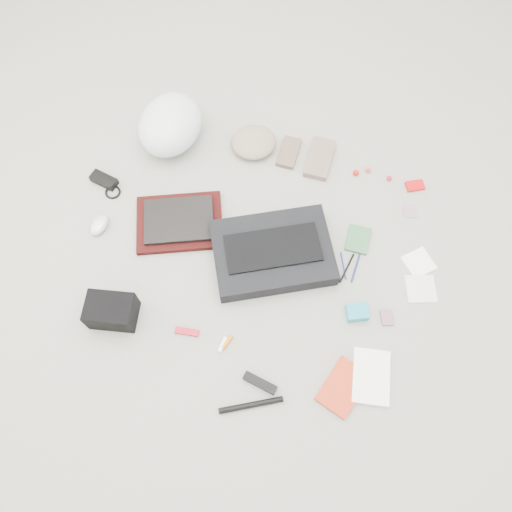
% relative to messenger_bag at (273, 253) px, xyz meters
% --- Properties ---
extents(ground_plane, '(4.00, 4.00, 0.00)m').
position_rel_messenger_bag_xyz_m(ground_plane, '(-0.07, -0.03, -0.04)').
color(ground_plane, gray).
extents(messenger_bag, '(0.60, 0.51, 0.08)m').
position_rel_messenger_bag_xyz_m(messenger_bag, '(0.00, 0.00, 0.00)').
color(messenger_bag, black).
rests_on(messenger_bag, ground_plane).
extents(bag_flap, '(0.44, 0.31, 0.01)m').
position_rel_messenger_bag_xyz_m(bag_flap, '(0.00, -0.00, 0.05)').
color(bag_flap, black).
rests_on(bag_flap, messenger_bag).
extents(laptop_sleeve, '(0.45, 0.38, 0.03)m').
position_rel_messenger_bag_xyz_m(laptop_sleeve, '(-0.44, 0.08, -0.03)').
color(laptop_sleeve, black).
rests_on(laptop_sleeve, ground_plane).
extents(laptop, '(0.36, 0.30, 0.02)m').
position_rel_messenger_bag_xyz_m(laptop, '(-0.44, 0.08, -0.01)').
color(laptop, black).
rests_on(laptop, laptop_sleeve).
extents(bike_helmet, '(0.33, 0.39, 0.21)m').
position_rel_messenger_bag_xyz_m(bike_helmet, '(-0.59, 0.53, 0.07)').
color(bike_helmet, white).
rests_on(bike_helmet, ground_plane).
extents(beanie, '(0.27, 0.27, 0.08)m').
position_rel_messenger_bag_xyz_m(beanie, '(-0.20, 0.56, -0.00)').
color(beanie, gray).
rests_on(beanie, ground_plane).
extents(mitten_left, '(0.10, 0.18, 0.03)m').
position_rel_messenger_bag_xyz_m(mitten_left, '(-0.02, 0.55, -0.03)').
color(mitten_left, brown).
rests_on(mitten_left, ground_plane).
extents(mitten_right, '(0.13, 0.23, 0.03)m').
position_rel_messenger_bag_xyz_m(mitten_right, '(0.13, 0.54, -0.03)').
color(mitten_right, '#7C6358').
rests_on(mitten_right, ground_plane).
extents(power_brick, '(0.14, 0.09, 0.03)m').
position_rel_messenger_bag_xyz_m(power_brick, '(-0.84, 0.22, -0.02)').
color(power_brick, black).
rests_on(power_brick, ground_plane).
extents(cable_coil, '(0.09, 0.09, 0.01)m').
position_rel_messenger_bag_xyz_m(cable_coil, '(-0.78, 0.17, -0.04)').
color(cable_coil, black).
rests_on(cable_coil, ground_plane).
extents(mouse, '(0.09, 0.12, 0.04)m').
position_rel_messenger_bag_xyz_m(mouse, '(-0.78, -0.01, -0.02)').
color(mouse, silver).
rests_on(mouse, ground_plane).
extents(camera_bag, '(0.20, 0.15, 0.12)m').
position_rel_messenger_bag_xyz_m(camera_bag, '(-0.59, -0.39, 0.02)').
color(camera_bag, black).
rests_on(camera_bag, ground_plane).
extents(multitool, '(0.10, 0.03, 0.02)m').
position_rel_messenger_bag_xyz_m(multitool, '(-0.28, -0.40, -0.03)').
color(multitool, '#A4111E').
rests_on(multitool, ground_plane).
extents(toiletry_tube_white, '(0.03, 0.06, 0.02)m').
position_rel_messenger_bag_xyz_m(toiletry_tube_white, '(-0.12, -0.43, -0.03)').
color(toiletry_tube_white, white).
rests_on(toiletry_tube_white, ground_plane).
extents(toiletry_tube_orange, '(0.04, 0.06, 0.02)m').
position_rel_messenger_bag_xyz_m(toiletry_tube_orange, '(-0.11, -0.41, -0.03)').
color(toiletry_tube_orange, '#D46608').
rests_on(toiletry_tube_orange, ground_plane).
extents(u_lock, '(0.14, 0.07, 0.03)m').
position_rel_messenger_bag_xyz_m(u_lock, '(0.05, -0.55, -0.03)').
color(u_lock, black).
rests_on(u_lock, ground_plane).
extents(bike_pump, '(0.24, 0.12, 0.02)m').
position_rel_messenger_bag_xyz_m(bike_pump, '(0.04, -0.63, -0.03)').
color(bike_pump, black).
rests_on(bike_pump, ground_plane).
extents(book_red, '(0.21, 0.24, 0.02)m').
position_rel_messenger_bag_xyz_m(book_red, '(0.37, -0.50, -0.03)').
color(book_red, red).
rests_on(book_red, ground_plane).
extents(book_white, '(0.16, 0.22, 0.02)m').
position_rel_messenger_bag_xyz_m(book_white, '(0.48, -0.44, -0.03)').
color(book_white, white).
rests_on(book_white, ground_plane).
extents(notepad, '(0.11, 0.14, 0.02)m').
position_rel_messenger_bag_xyz_m(notepad, '(0.36, 0.15, -0.03)').
color(notepad, '#34613C').
rests_on(notepad, ground_plane).
extents(pen_blue, '(0.04, 0.12, 0.01)m').
position_rel_messenger_bag_xyz_m(pen_blue, '(0.31, 0.02, -0.04)').
color(pen_blue, navy).
rests_on(pen_blue, ground_plane).
extents(pen_black, '(0.05, 0.15, 0.01)m').
position_rel_messenger_bag_xyz_m(pen_black, '(0.33, 0.01, -0.04)').
color(pen_black, black).
rests_on(pen_black, ground_plane).
extents(pen_navy, '(0.03, 0.15, 0.01)m').
position_rel_messenger_bag_xyz_m(pen_navy, '(0.36, 0.02, -0.04)').
color(pen_navy, navy).
rests_on(pen_navy, ground_plane).
extents(accordion_wallet, '(0.10, 0.09, 0.04)m').
position_rel_messenger_bag_xyz_m(accordion_wallet, '(0.39, -0.19, -0.02)').
color(accordion_wallet, teal).
rests_on(accordion_wallet, ground_plane).
extents(card_deck, '(0.06, 0.08, 0.01)m').
position_rel_messenger_bag_xyz_m(card_deck, '(0.51, -0.18, -0.04)').
color(card_deck, '#865F70').
rests_on(card_deck, ground_plane).
extents(napkin_top, '(0.16, 0.16, 0.01)m').
position_rel_messenger_bag_xyz_m(napkin_top, '(0.63, 0.10, -0.04)').
color(napkin_top, white).
rests_on(napkin_top, ground_plane).
extents(napkin_bottom, '(0.15, 0.15, 0.01)m').
position_rel_messenger_bag_xyz_m(napkin_bottom, '(0.65, -0.02, -0.04)').
color(napkin_bottom, silver).
rests_on(napkin_bottom, ground_plane).
extents(lollipop_a, '(0.03, 0.03, 0.03)m').
position_rel_messenger_bag_xyz_m(lollipop_a, '(0.31, 0.50, -0.03)').
color(lollipop_a, red).
rests_on(lollipop_a, ground_plane).
extents(lollipop_b, '(0.03, 0.03, 0.03)m').
position_rel_messenger_bag_xyz_m(lollipop_b, '(0.36, 0.53, -0.03)').
color(lollipop_b, '#BB3A20').
rests_on(lollipop_b, ground_plane).
extents(lollipop_c, '(0.03, 0.03, 0.02)m').
position_rel_messenger_bag_xyz_m(lollipop_c, '(0.46, 0.50, -0.03)').
color(lollipop_c, '#AE1229').
rests_on(lollipop_c, ground_plane).
extents(altoids_tin, '(0.10, 0.08, 0.02)m').
position_rel_messenger_bag_xyz_m(altoids_tin, '(0.58, 0.48, -0.03)').
color(altoids_tin, red).
rests_on(altoids_tin, ground_plane).
extents(stamp_sheet, '(0.07, 0.08, 0.00)m').
position_rel_messenger_bag_xyz_m(stamp_sheet, '(0.57, 0.35, -0.04)').
color(stamp_sheet, gray).
rests_on(stamp_sheet, ground_plane).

